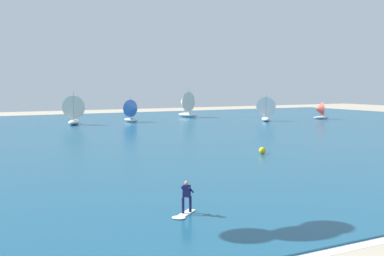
{
  "coord_description": "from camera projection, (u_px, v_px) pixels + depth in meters",
  "views": [
    {
      "loc": [
        -12.45,
        -9.47,
        6.57
      ],
      "look_at": [
        -0.58,
        13.15,
        4.2
      ],
      "focal_mm": 43.95,
      "sensor_mm": 36.0,
      "label": 1
    }
  ],
  "objects": [
    {
      "name": "kitesurfer",
      "position": [
        185.0,
        203.0,
        23.41
      ],
      "size": [
        1.87,
        1.67,
        1.67
      ],
      "color": "white",
      "rests_on": "ocean"
    },
    {
      "name": "sailboat_anchored_offshore",
      "position": [
        75.0,
        110.0,
        76.29
      ],
      "size": [
        4.2,
        4.71,
        5.26
      ],
      "color": "white",
      "rests_on": "ocean"
    },
    {
      "name": "sailboat_outermost",
      "position": [
        185.0,
        104.0,
        93.79
      ],
      "size": [
        4.46,
        4.99,
        5.61
      ],
      "color": "white",
      "rests_on": "ocean"
    },
    {
      "name": "marker_buoy",
      "position": [
        262.0,
        151.0,
        43.87
      ],
      "size": [
        0.64,
        0.64,
        0.64
      ],
      "primitive_type": "sphere",
      "color": "yellow",
      "rests_on": "ocean"
    },
    {
      "name": "sailboat_center_horizon",
      "position": [
        319.0,
        110.0,
        88.04
      ],
      "size": [
        3.14,
        2.81,
        3.53
      ],
      "color": "white",
      "rests_on": "ocean"
    },
    {
      "name": "sailboat_far_left",
      "position": [
        133.0,
        111.0,
        80.88
      ],
      "size": [
        3.39,
        3.86,
        4.34
      ],
      "color": "silver",
      "rests_on": "ocean"
    },
    {
      "name": "ocean",
      "position": [
        61.0,
        137.0,
        58.1
      ],
      "size": [
        160.0,
        90.0,
        0.1
      ],
      "primitive_type": "cube",
      "color": "navy",
      "rests_on": "ground"
    },
    {
      "name": "sailboat_leading",
      "position": [
        266.0,
        109.0,
        83.56
      ],
      "size": [
        3.94,
        4.33,
        4.81
      ],
      "color": "white",
      "rests_on": "ocean"
    }
  ]
}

